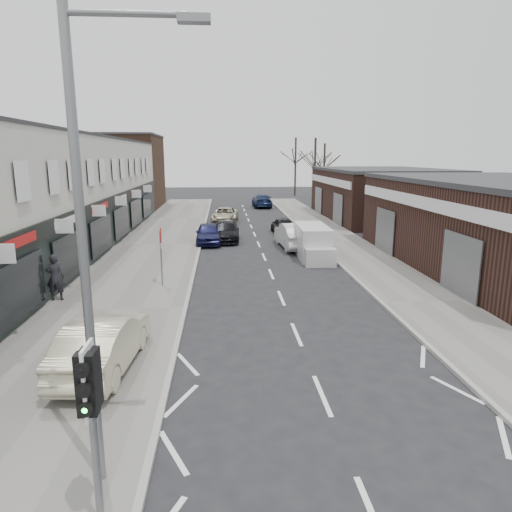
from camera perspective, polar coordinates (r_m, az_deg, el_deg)
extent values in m
plane|color=black|center=(10.42, 10.78, -22.11)|extent=(160.00, 160.00, 0.00)
cube|color=slate|center=(31.11, -12.16, 1.38)|extent=(5.50, 64.00, 0.12)
cube|color=slate|center=(31.88, 10.70, 1.71)|extent=(3.50, 64.00, 0.12)
cube|color=beige|center=(29.98, -26.10, 6.74)|extent=(8.00, 41.00, 7.10)
cube|color=#42291C|center=(54.43, -16.23, 9.97)|extent=(8.00, 10.00, 8.00)
cube|color=#351D18|center=(27.04, 29.36, 3.14)|extent=(10.00, 18.00, 4.50)
cube|color=#351D18|center=(44.96, 15.29, 7.38)|extent=(10.00, 16.00, 4.50)
cylinder|color=slate|center=(7.82, -19.52, -21.29)|extent=(0.12, 0.12, 3.00)
cube|color=silver|center=(7.30, -20.13, -14.38)|extent=(0.05, 0.55, 1.10)
cube|color=black|center=(7.20, -20.40, -14.80)|extent=(0.28, 0.22, 0.95)
sphere|color=#0CE533|center=(7.24, -20.48, -17.34)|extent=(0.18, 0.18, 0.18)
cube|color=black|center=(7.40, -19.88, -13.97)|extent=(0.26, 0.20, 0.90)
cylinder|color=slate|center=(7.99, -20.68, -1.03)|extent=(0.16, 0.16, 8.00)
cylinder|color=slate|center=(7.86, -15.98, 27.12)|extent=(1.80, 0.10, 0.10)
cube|color=slate|center=(7.73, -7.76, 27.32)|extent=(0.50, 0.22, 0.12)
cylinder|color=slate|center=(20.94, -11.76, -0.25)|extent=(0.07, 0.07, 2.50)
cube|color=white|center=(20.81, -11.70, 1.37)|extent=(0.04, 0.45, 0.25)
cube|color=silver|center=(27.09, 7.03, 1.84)|extent=(1.81, 4.15, 1.87)
cube|color=silver|center=(24.87, 8.07, -0.20)|extent=(1.67, 0.76, 0.98)
cylinder|color=black|center=(25.69, 5.94, -0.13)|extent=(0.20, 0.62, 0.62)
cylinder|color=black|center=(26.00, 9.25, -0.08)|extent=(0.20, 0.62, 0.62)
cylinder|color=black|center=(28.46, 4.93, 1.12)|extent=(0.20, 0.62, 0.62)
cylinder|color=black|center=(28.74, 7.93, 1.16)|extent=(0.20, 0.62, 0.62)
imported|color=beige|center=(13.39, -18.58, -10.25)|extent=(1.91, 4.57, 1.47)
imported|color=black|center=(20.09, -23.81, -2.45)|extent=(0.74, 0.53, 1.92)
imported|color=#141640|center=(31.21, -5.98, 2.82)|extent=(1.77, 4.15, 1.40)
imported|color=black|center=(32.18, -3.79, 3.09)|extent=(2.01, 4.63, 1.33)
imported|color=#B0AB8D|center=(41.10, -3.91, 5.13)|extent=(2.62, 4.98, 1.33)
imported|color=silver|center=(29.67, 4.79, 2.59)|extent=(2.08, 5.11, 1.65)
imported|color=black|center=(35.13, 3.38, 3.84)|extent=(1.63, 3.81, 1.28)
imported|color=#141F40|center=(53.50, 0.74, 6.93)|extent=(2.10, 5.16, 1.50)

